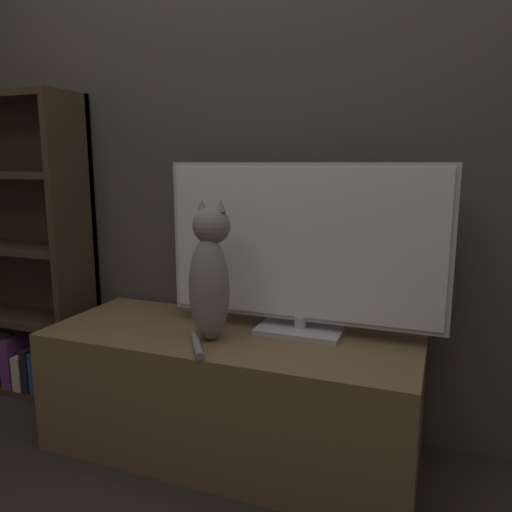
{
  "coord_description": "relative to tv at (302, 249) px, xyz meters",
  "views": [
    {
      "loc": [
        0.73,
        -0.74,
        1.11
      ],
      "look_at": [
        0.1,
        0.91,
        0.78
      ],
      "focal_mm": 35.0,
      "sensor_mm": 36.0,
      "label": 1
    }
  ],
  "objects": [
    {
      "name": "tv",
      "position": [
        0.0,
        0.0,
        0.0
      ],
      "size": [
        1.05,
        0.19,
        0.64
      ],
      "color": "#B7B7BC",
      "rests_on": "tv_stand"
    },
    {
      "name": "tv_stand",
      "position": [
        -0.25,
        -0.11,
        -0.56
      ],
      "size": [
        1.4,
        0.56,
        0.48
      ],
      "color": "brown",
      "rests_on": "ground_plane"
    },
    {
      "name": "cat",
      "position": [
        -0.28,
        -0.19,
        -0.08
      ],
      "size": [
        0.15,
        0.3,
        0.51
      ],
      "rotation": [
        0.0,
        0.0,
        -0.03
      ],
      "color": "gray",
      "rests_on": "tv_stand"
    },
    {
      "name": "wall_back",
      "position": [
        -0.25,
        0.22,
        0.5
      ],
      "size": [
        4.8,
        0.05,
        2.6
      ],
      "color": "#47423D",
      "rests_on": "ground_plane"
    },
    {
      "name": "bookshelf",
      "position": [
        -1.52,
        0.08,
        -0.2
      ],
      "size": [
        0.88,
        0.28,
        1.42
      ],
      "color": "#3D2D1E",
      "rests_on": "ground_plane"
    }
  ]
}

